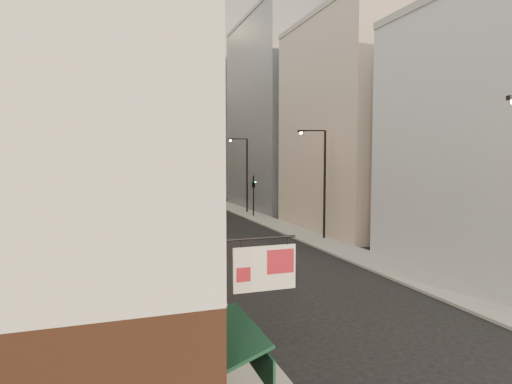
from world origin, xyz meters
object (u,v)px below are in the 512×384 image
Objects in this scene: streetlamp_far at (245,171)px; traffic_light_left at (142,189)px; clock_tower at (150,112)px; white_tower at (213,101)px; traffic_light_right at (253,185)px; streetlamp_mid at (322,177)px.

streetlamp_far reaches higher than traffic_light_left.
clock_tower reaches higher than white_tower.
clock_tower reaches higher than streetlamp_far.
white_tower reaches higher than traffic_light_right.
clock_tower is at bearing 128.16° from white_tower.
white_tower is at bearing -51.84° from clock_tower.
white_tower is 40.37m from traffic_light_left.
clock_tower is at bearing -64.77° from traffic_light_right.
white_tower is at bearing -115.10° from traffic_light_left.
traffic_light_left is at bearing -116.10° from white_tower.
traffic_light_left is at bearing -96.56° from clock_tower.
traffic_light_right is (12.85, -2.34, 0.33)m from traffic_light_left.
clock_tower is 17.83m from white_tower.
clock_tower is 52.37m from traffic_light_right.
clock_tower is 4.66× the size of streetlamp_far.
streetlamp_mid is 16.17m from traffic_light_right.
white_tower is 39.05m from traffic_light_right.
white_tower is 8.30× the size of traffic_light_left.
traffic_light_left is (-16.48, -33.64, -15.08)m from white_tower.
clock_tower is 8.98× the size of traffic_light_right.
traffic_light_left is 1.00× the size of traffic_light_right.
white_tower reaches higher than traffic_light_left.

